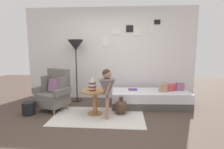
# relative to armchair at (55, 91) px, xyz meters

# --- Properties ---
(ground_plane) EXTENTS (12.00, 12.00, 0.00)m
(ground_plane) POSITION_rel_armchair_xyz_m (1.22, -0.83, -0.44)
(ground_plane) COLOR #4C3D33
(gallery_wall) EXTENTS (4.80, 0.12, 2.60)m
(gallery_wall) POSITION_rel_armchair_xyz_m (1.22, 1.12, 0.86)
(gallery_wall) COLOR silver
(gallery_wall) RESTS_ON ground
(rug) EXTENTS (1.95, 1.15, 0.01)m
(rug) POSITION_rel_armchair_xyz_m (1.12, -0.40, -0.43)
(rug) COLOR silver
(rug) RESTS_ON ground
(armchair) EXTENTS (0.88, 0.78, 0.97)m
(armchair) POSITION_rel_armchair_xyz_m (0.00, 0.00, 0.00)
(armchair) COLOR tan
(armchair) RESTS_ON ground
(daybed) EXTENTS (1.94, 0.91, 0.40)m
(daybed) POSITION_rel_armchair_xyz_m (2.32, 0.39, -0.24)
(daybed) COLOR #4C4742
(daybed) RESTS_ON ground
(pillow_head) EXTENTS (0.19, 0.13, 0.19)m
(pillow_head) POSITION_rel_armchair_xyz_m (3.08, 0.52, 0.06)
(pillow_head) COLOR gray
(pillow_head) RESTS_ON daybed
(pillow_mid) EXTENTS (0.20, 0.13, 0.16)m
(pillow_mid) POSITION_rel_armchair_xyz_m (2.88, 0.54, 0.04)
(pillow_mid) COLOR #D64C56
(pillow_mid) RESTS_ON daybed
(pillow_back) EXTENTS (0.21, 0.13, 0.18)m
(pillow_back) POSITION_rel_armchair_xyz_m (2.77, 0.45, 0.05)
(pillow_back) COLOR #D64C56
(pillow_back) RESTS_ON daybed
(pillow_extra) EXTENTS (0.20, 0.15, 0.20)m
(pillow_extra) POSITION_rel_armchair_xyz_m (2.62, 0.32, 0.06)
(pillow_extra) COLOR tan
(pillow_extra) RESTS_ON daybed
(side_table) EXTENTS (0.62, 0.62, 0.55)m
(side_table) POSITION_rel_armchair_xyz_m (1.02, -0.25, -0.04)
(side_table) COLOR #9E7042
(side_table) RESTS_ON ground
(vase_striped) EXTENTS (0.18, 0.18, 0.28)m
(vase_striped) POSITION_rel_armchair_xyz_m (0.97, -0.29, 0.23)
(vase_striped) COLOR brown
(vase_striped) RESTS_ON side_table
(floor_lamp) EXTENTS (0.43, 0.43, 1.69)m
(floor_lamp) POSITION_rel_armchair_xyz_m (0.34, 0.73, 1.05)
(floor_lamp) COLOR black
(floor_lamp) RESTS_ON ground
(person_child) EXTENTS (0.34, 0.34, 1.06)m
(person_child) POSITION_rel_armchair_xyz_m (1.32, -0.49, 0.23)
(person_child) COLOR #A37A60
(person_child) RESTS_ON ground
(book_on_daybed) EXTENTS (0.24, 0.19, 0.03)m
(book_on_daybed) POSITION_rel_armchair_xyz_m (1.88, 0.46, -0.02)
(book_on_daybed) COLOR #6E398C
(book_on_daybed) RESTS_ON daybed
(demijohn_near) EXTENTS (0.31, 0.31, 0.40)m
(demijohn_near) POSITION_rel_armchair_xyz_m (1.60, -0.19, -0.28)
(demijohn_near) COLOR #473323
(demijohn_near) RESTS_ON ground
(magazine_basket) EXTENTS (0.28, 0.28, 0.28)m
(magazine_basket) POSITION_rel_armchair_xyz_m (-0.46, -0.38, -0.30)
(magazine_basket) COLOR black
(magazine_basket) RESTS_ON ground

